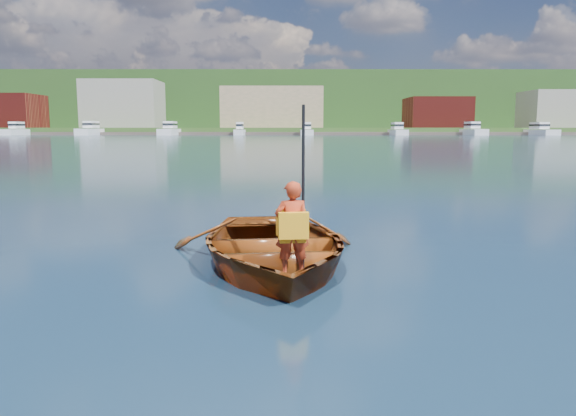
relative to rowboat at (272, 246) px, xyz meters
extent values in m
plane|color=#132642|center=(0.86, 0.27, -0.25)|extent=(600.00, 600.00, 0.00)
imported|color=brown|center=(0.00, 0.00, 0.00)|extent=(3.23, 4.20, 0.81)
imported|color=red|center=(0.26, -0.88, 0.39)|extent=(0.43, 0.31, 1.09)
cube|color=#F4A418|center=(0.27, -0.99, 0.45)|extent=(0.35, 0.14, 0.30)
cube|color=#F4A418|center=(0.24, -0.76, 0.45)|extent=(0.35, 0.12, 0.30)
cube|color=#F4A418|center=(0.26, -0.88, 0.27)|extent=(0.32, 0.25, 0.05)
cylinder|color=black|center=(0.39, -0.71, 0.82)|extent=(0.04, 0.04, 1.95)
cube|color=#415625|center=(0.86, 190.27, 0.75)|extent=(400.00, 80.00, 2.00)
cube|color=#264B20|center=(0.86, 240.27, 10.75)|extent=(400.00, 100.00, 22.00)
cube|color=brown|center=(11.06, 148.27, 0.15)|extent=(160.02, 5.05, 0.80)
cube|color=gray|center=(-49.14, 165.27, 8.75)|extent=(22.00, 16.00, 14.00)
cube|color=tan|center=(-4.14, 165.27, 7.75)|extent=(30.00, 16.00, 12.00)
cube|color=brown|center=(45.86, 165.27, 6.25)|extent=(18.00, 16.00, 9.00)
cube|color=gray|center=(85.86, 165.27, 7.25)|extent=(26.00, 16.00, 11.00)
cube|color=white|center=(-71.97, 143.27, 0.45)|extent=(3.07, 10.96, 1.76)
cube|color=white|center=(-71.97, 144.36, 2.41)|extent=(2.15, 4.93, 1.80)
cube|color=black|center=(-71.97, 144.36, 2.51)|extent=(2.21, 5.15, 0.50)
cube|color=white|center=(-52.13, 143.27, 0.53)|extent=(3.65, 13.03, 1.95)
cube|color=white|center=(-52.13, 144.57, 2.60)|extent=(2.55, 5.86, 1.80)
cube|color=black|center=(-52.13, 144.57, 2.70)|extent=(2.63, 6.12, 0.50)
cube|color=white|center=(-31.00, 143.27, 0.50)|extent=(3.78, 13.51, 1.87)
cube|color=white|center=(-31.00, 144.62, 2.52)|extent=(2.65, 6.08, 1.80)
cube|color=black|center=(-31.00, 144.62, 2.62)|extent=(2.72, 6.35, 0.50)
cube|color=white|center=(-12.26, 143.27, 0.42)|extent=(2.53, 9.04, 1.67)
cube|color=white|center=(-12.26, 144.17, 2.32)|extent=(1.77, 4.07, 1.80)
cube|color=black|center=(-12.26, 144.17, 2.42)|extent=(1.82, 4.25, 0.50)
cube|color=white|center=(5.53, 143.27, 0.40)|extent=(3.23, 11.55, 1.64)
cube|color=white|center=(5.53, 144.42, 2.29)|extent=(2.26, 5.20, 1.80)
cube|color=black|center=(5.53, 144.42, 2.39)|extent=(2.33, 5.43, 0.50)
cube|color=white|center=(29.83, 143.27, 0.40)|extent=(3.35, 11.96, 1.62)
cube|color=white|center=(29.83, 144.46, 2.27)|extent=(2.34, 5.38, 1.80)
cube|color=black|center=(29.83, 144.46, 2.37)|extent=(2.41, 5.62, 0.50)
cube|color=white|center=(50.00, 143.27, 0.46)|extent=(3.68, 13.14, 1.79)
cube|color=white|center=(50.00, 144.58, 2.43)|extent=(2.58, 5.92, 1.80)
cube|color=black|center=(50.00, 144.58, 2.53)|extent=(2.65, 6.18, 0.50)
cube|color=white|center=(68.08, 143.27, 0.41)|extent=(3.90, 13.94, 1.66)
cube|color=white|center=(68.08, 144.66, 2.31)|extent=(2.73, 6.27, 1.80)
cube|color=black|center=(68.08, 144.66, 2.41)|extent=(2.81, 6.55, 0.50)
cylinder|color=#382314|center=(-75.98, 228.55, 10.84)|extent=(0.80, 0.80, 2.88)
sphere|color=#165515|center=(-75.98, 228.55, 14.68)|extent=(5.38, 5.38, 5.38)
cylinder|color=#382314|center=(7.70, 201.58, 5.88)|extent=(0.80, 0.80, 3.75)
sphere|color=#165515|center=(7.70, 201.58, 10.88)|extent=(7.00, 7.00, 7.00)
cylinder|color=#382314|center=(-19.91, 214.50, 7.82)|extent=(0.80, 0.80, 2.46)
sphere|color=#165515|center=(-19.91, 214.50, 11.10)|extent=(4.59, 4.59, 4.59)
cylinder|color=#382314|center=(63.81, 206.57, 6.29)|extent=(0.80, 0.80, 2.57)
sphere|color=#165515|center=(63.81, 206.57, 9.72)|extent=(4.80, 4.80, 4.80)
cylinder|color=#382314|center=(-22.85, 198.16, 5.10)|extent=(0.80, 0.80, 3.55)
sphere|color=#165515|center=(-22.85, 198.16, 9.83)|extent=(6.62, 6.62, 6.62)
cylinder|color=#382314|center=(94.38, 198.45, 5.48)|extent=(0.80, 0.80, 4.19)
sphere|color=#165515|center=(94.38, 198.45, 11.07)|extent=(7.82, 7.82, 7.82)
cylinder|color=#382314|center=(-12.97, 238.31, 12.60)|extent=(0.80, 0.80, 2.49)
sphere|color=#165515|center=(-12.97, 238.31, 15.92)|extent=(4.65, 4.65, 4.65)
cylinder|color=#382314|center=(53.81, 234.21, 12.21)|extent=(0.80, 0.80, 3.34)
sphere|color=#165515|center=(53.81, 234.21, 16.66)|extent=(6.23, 6.23, 6.23)
cylinder|color=#382314|center=(-99.90, 248.24, 14.86)|extent=(0.80, 0.80, 3.03)
sphere|color=#165515|center=(-99.90, 248.24, 18.89)|extent=(5.65, 5.65, 5.65)
cylinder|color=#382314|center=(23.40, 200.66, 5.62)|extent=(0.80, 0.80, 3.59)
sphere|color=#165515|center=(23.40, 200.66, 10.40)|extent=(6.70, 6.70, 6.70)
cylinder|color=#382314|center=(-67.94, 213.29, 8.15)|extent=(0.80, 0.80, 3.59)
sphere|color=#165515|center=(-67.94, 213.29, 12.93)|extent=(6.70, 6.70, 6.70)
cylinder|color=#382314|center=(-2.86, 205.85, 6.69)|extent=(0.80, 0.80, 3.66)
sphere|color=#165515|center=(-2.86, 205.85, 11.57)|extent=(6.83, 6.83, 6.83)
cylinder|color=#382314|center=(83.49, 208.16, 6.77)|extent=(0.80, 0.80, 2.88)
sphere|color=#165515|center=(83.49, 208.16, 10.60)|extent=(5.37, 5.37, 5.37)
camera|label=1|loc=(0.19, -7.20, 1.53)|focal=35.00mm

